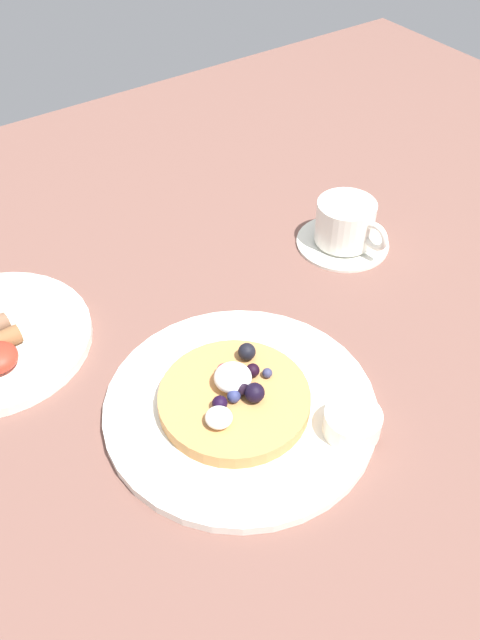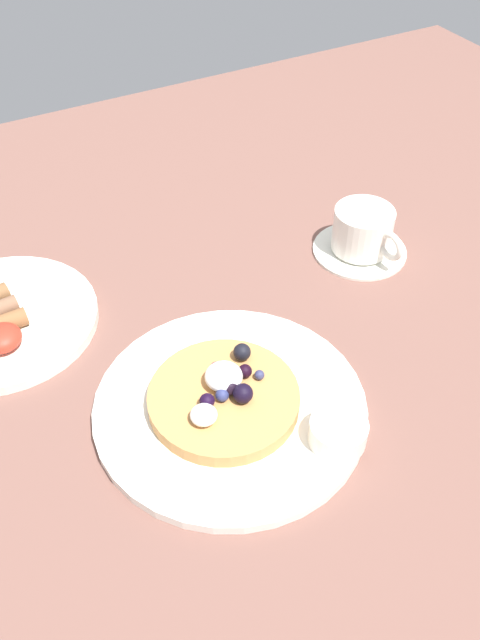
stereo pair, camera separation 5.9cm
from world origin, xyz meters
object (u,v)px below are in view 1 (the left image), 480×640
object	(u,v)px
syrup_ramekin	(352,422)
coffee_cup	(346,222)
coffee_saucer	(343,242)
pancake_plate	(236,409)

from	to	relation	value
syrup_ramekin	coffee_cup	size ratio (longest dim) A/B	0.53
syrup_ramekin	coffee_saucer	size ratio (longest dim) A/B	0.46
coffee_saucer	coffee_cup	size ratio (longest dim) A/B	1.15
coffee_saucer	pancake_plate	bearing A→B (deg)	-150.92
pancake_plate	coffee_saucer	distance (cm)	31.35
pancake_plate	syrup_ramekin	world-z (taller)	syrup_ramekin
pancake_plate	coffee_saucer	bearing A→B (deg)	29.08
pancake_plate	coffee_saucer	world-z (taller)	pancake_plate
pancake_plate	coffee_saucer	xyz separation A→B (cm)	(27.40, 15.24, -0.17)
syrup_ramekin	coffee_cup	xyz separation A→B (cm)	(20.03, 23.93, 1.22)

